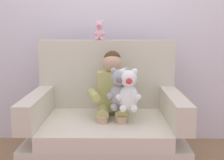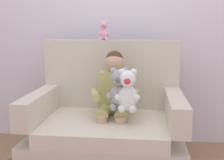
{
  "view_description": "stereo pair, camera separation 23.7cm",
  "coord_description": "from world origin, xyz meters",
  "px_view_note": "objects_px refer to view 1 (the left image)",
  "views": [
    {
      "loc": [
        0.08,
        -2.4,
        1.22
      ],
      "look_at": [
        0.06,
        -0.05,
        0.81
      ],
      "focal_mm": 45.81,
      "sensor_mm": 36.0,
      "label": 1
    },
    {
      "loc": [
        0.32,
        -2.38,
        1.22
      ],
      "look_at": [
        0.06,
        -0.05,
        0.81
      ],
      "focal_mm": 45.81,
      "sensor_mm": 36.0,
      "label": 2
    }
  ],
  "objects_px": {
    "armchair": "(106,129)",
    "plush_white": "(128,91)",
    "seated_child": "(112,93)",
    "plush_grey": "(119,90)",
    "plush_pink_on_backrest": "(99,31)"
  },
  "relations": [
    {
      "from": "armchair",
      "to": "plush_grey",
      "type": "xyz_separation_m",
      "value": [
        0.12,
        -0.13,
        0.39
      ]
    },
    {
      "from": "armchair",
      "to": "seated_child",
      "type": "relative_size",
      "value": 1.59
    },
    {
      "from": "armchair",
      "to": "plush_grey",
      "type": "bearing_deg",
      "value": -48.06
    },
    {
      "from": "plush_grey",
      "to": "plush_pink_on_backrest",
      "type": "xyz_separation_m",
      "value": [
        -0.19,
        0.46,
        0.48
      ]
    },
    {
      "from": "armchair",
      "to": "plush_pink_on_backrest",
      "type": "bearing_deg",
      "value": 102.08
    },
    {
      "from": "plush_pink_on_backrest",
      "to": "armchair",
      "type": "bearing_deg",
      "value": -73.63
    },
    {
      "from": "armchair",
      "to": "plush_white",
      "type": "bearing_deg",
      "value": -42.12
    },
    {
      "from": "seated_child",
      "to": "plush_white",
      "type": "distance_m",
      "value": 0.24
    },
    {
      "from": "armchair",
      "to": "seated_child",
      "type": "distance_m",
      "value": 0.33
    },
    {
      "from": "armchair",
      "to": "plush_grey",
      "type": "relative_size",
      "value": 3.74
    },
    {
      "from": "seated_child",
      "to": "plush_grey",
      "type": "height_order",
      "value": "seated_child"
    },
    {
      "from": "seated_child",
      "to": "plush_grey",
      "type": "relative_size",
      "value": 2.35
    },
    {
      "from": "armchair",
      "to": "plush_white",
      "type": "xyz_separation_m",
      "value": [
        0.19,
        -0.17,
        0.39
      ]
    },
    {
      "from": "armchair",
      "to": "plush_white",
      "type": "relative_size",
      "value": 3.76
    },
    {
      "from": "plush_grey",
      "to": "plush_pink_on_backrest",
      "type": "relative_size",
      "value": 1.89
    }
  ]
}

